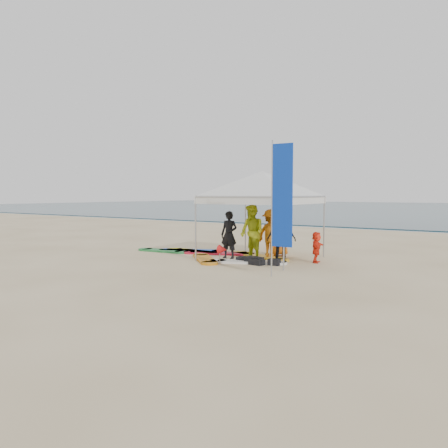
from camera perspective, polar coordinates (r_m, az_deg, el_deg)
ground at (r=12.88m, az=-5.59°, el=-6.05°), size 120.00×120.00×0.00m
ocean at (r=70.31m, az=27.05°, el=1.77°), size 160.00×84.00×0.08m
shoreline_foam at (r=29.23m, az=17.58°, el=-0.58°), size 160.00×1.20×0.01m
person_black_a at (r=15.10m, az=0.66°, el=-1.41°), size 0.64×0.45×1.64m
person_yellow at (r=14.70m, az=3.67°, el=-1.10°), size 1.11×1.01×1.87m
person_orange_a at (r=15.08m, az=6.15°, el=-1.31°), size 1.21×0.86×1.70m
person_black_b at (r=13.93m, az=7.51°, el=-2.03°), size 0.99×0.60×1.57m
person_orange_b at (r=15.79m, az=7.30°, el=-1.29°), size 0.90×0.72×1.59m
person_seated at (r=14.47m, az=11.98°, el=-2.99°), size 0.49×0.98×1.01m
canopy_tent at (r=14.91m, az=5.00°, el=6.86°), size 4.55×4.55×3.43m
feather_flag at (r=11.59m, az=7.49°, el=3.51°), size 0.61×0.04×3.65m
marker_pennant at (r=13.62m, az=-0.15°, el=-3.37°), size 0.28×0.28×0.64m
gear_pile at (r=14.06m, az=4.10°, el=-4.79°), size 1.57×0.74×0.22m
surfboard_spread at (r=15.84m, az=-1.58°, el=-4.01°), size 6.04×3.07×0.07m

